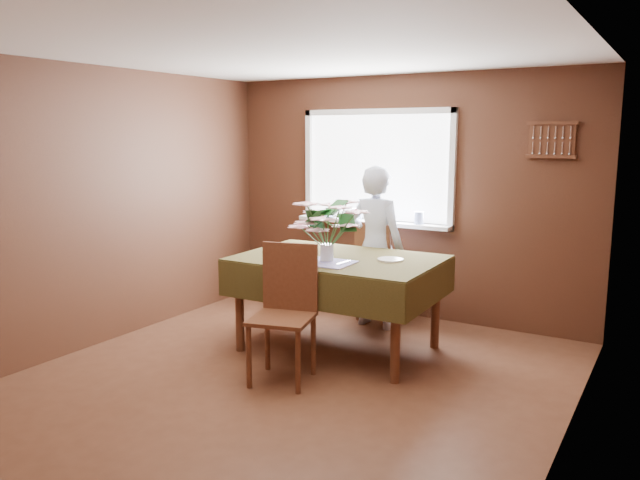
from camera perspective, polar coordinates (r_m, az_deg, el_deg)
The scene contains 14 objects.
floor at distance 4.92m, azimuth -3.35°, elevation -13.09°, with size 4.50×4.50×0.00m, color #4E2A1A.
ceiling at distance 4.58m, azimuth -3.67°, elevation 17.15°, with size 4.50×4.50×0.00m, color white.
wall_back at distance 6.56m, azimuth 7.61°, elevation 3.89°, with size 4.00×4.00×0.00m, color brown.
wall_left at distance 5.93m, azimuth -19.74°, elevation 2.79°, with size 4.50×4.50×0.00m, color brown.
wall_right at distance 3.85m, azimuth 21.98°, elevation -0.82°, with size 4.50×4.50×0.00m, color brown.
window_assembly at distance 6.62m, azimuth 5.10°, elevation 4.96°, with size 1.72×0.20×1.22m.
spoon_rack at distance 6.07m, azimuth 20.44°, elevation 8.58°, with size 0.44×0.05×0.33m.
dining_table at distance 5.47m, azimuth 1.69°, elevation -2.64°, with size 1.76×1.22×0.85m.
chair_far at distance 6.34m, azimuth 5.46°, elevation -2.59°, with size 0.54×0.54×1.04m.
chair_near at distance 4.89m, azimuth -3.18°, elevation -6.15°, with size 0.55×0.55×1.06m.
seated_woman at distance 6.16m, azimuth 5.14°, elevation -0.63°, with size 0.59×0.39×1.61m, color white.
flower_bouquet at distance 5.22m, azimuth 0.64°, elevation 1.55°, with size 0.58×0.58×0.50m.
side_plate at distance 5.34m, azimuth 6.46°, elevation -1.79°, with size 0.22×0.22×0.01m, color white.
table_knife at distance 5.19m, azimuth 2.17°, elevation -2.05°, with size 0.02×0.19×0.00m, color silver.
Camera 1 is at (2.55, -3.75, 1.91)m, focal length 35.00 mm.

